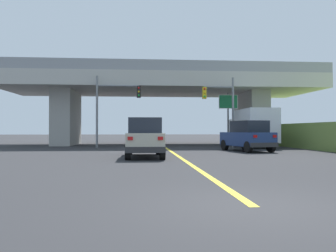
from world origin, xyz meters
The scene contains 10 objects.
ground centered at (0.00, 27.74, 0.00)m, with size 160.00×160.00×0.00m, color #2B2B2D.
overpass_bridge centered at (0.00, 27.74, 5.07)m, with size 29.26×10.02×7.30m.
lane_divider_stripe centered at (0.00, 12.48, 0.00)m, with size 0.20×24.96×0.01m, color yellow.
suv_lead centered at (-1.82, 12.03, 1.01)m, with size 1.89×4.78×2.02m.
suv_crossing centered at (5.08, 16.52, 1.01)m, with size 2.81×4.59×2.02m.
box_truck centered at (7.13, 21.66, 1.61)m, with size 2.33×6.53×3.06m.
sedan_oncoming centered at (-0.68, 33.16, 1.01)m, with size 2.05×4.26×2.02m.
traffic_signal_nearside centered at (4.66, 21.57, 3.53)m, with size 2.60×0.36×5.67m.
traffic_signal_farside centered at (-4.29, 22.25, 3.66)m, with size 3.60×0.36×5.79m.
highway_sign centered at (5.81, 24.38, 3.49)m, with size 1.70×0.17×4.72m.
Camera 1 is at (-2.10, -6.25, 1.41)m, focal length 37.48 mm.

